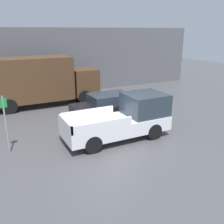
% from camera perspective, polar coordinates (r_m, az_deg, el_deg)
% --- Properties ---
extents(ground_plane, '(60.00, 60.00, 0.00)m').
position_cam_1_polar(ground_plane, '(11.87, -1.15, -7.43)').
color(ground_plane, '#4C4C4F').
extents(building_wall, '(28.00, 0.15, 5.34)m').
position_cam_1_polar(building_wall, '(21.19, -14.36, 10.99)').
color(building_wall, '#56565B').
rests_on(building_wall, ground).
extents(pickup_truck, '(5.21, 2.00, 2.12)m').
position_cam_1_polar(pickup_truck, '(12.33, 3.08, -1.45)').
color(pickup_truck, silver).
rests_on(pickup_truck, ground).
extents(car, '(4.35, 1.95, 1.45)m').
position_cam_1_polar(car, '(15.32, -0.91, 1.61)').
color(car, black).
rests_on(car, ground).
extents(delivery_truck, '(8.21, 2.37, 3.40)m').
position_cam_1_polar(delivery_truck, '(18.17, -17.16, 6.92)').
color(delivery_truck, '#4C331E').
rests_on(delivery_truck, ground).
extents(parking_sign, '(0.30, 0.07, 2.58)m').
position_cam_1_polar(parking_sign, '(11.46, -23.17, -2.09)').
color(parking_sign, gray).
rests_on(parking_sign, ground).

